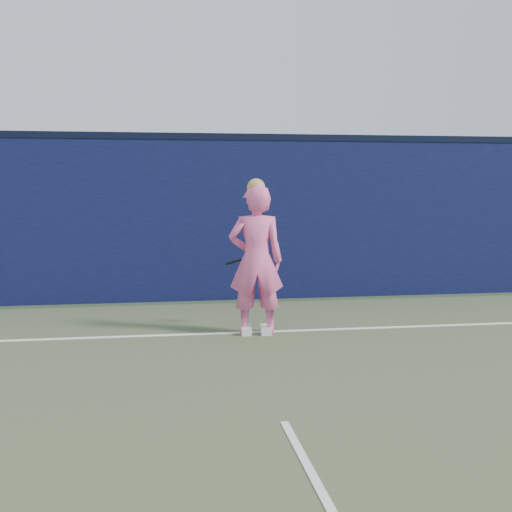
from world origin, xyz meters
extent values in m
plane|color=#33442A|center=(0.00, 0.00, 0.00)|extent=(80.00, 80.00, 0.00)
cube|color=black|center=(0.00, 6.50, 1.25)|extent=(24.00, 0.40, 2.50)
cube|color=black|center=(0.00, 6.50, 2.55)|extent=(24.00, 0.42, 0.10)
imported|color=pink|center=(0.23, 3.94, 0.90)|extent=(0.69, 0.49, 1.81)
sphere|color=tan|center=(0.23, 3.94, 1.78)|extent=(0.22, 0.22, 0.22)
cube|color=white|center=(0.35, 3.93, 0.05)|extent=(0.14, 0.29, 0.10)
cube|color=white|center=(0.11, 3.95, 0.05)|extent=(0.14, 0.29, 0.10)
torus|color=black|center=(0.27, 4.34, 0.91)|extent=(0.27, 0.06, 0.27)
torus|color=gold|center=(0.27, 4.34, 0.91)|extent=(0.23, 0.04, 0.22)
cylinder|color=beige|center=(0.27, 4.34, 0.91)|extent=(0.22, 0.03, 0.22)
cylinder|color=black|center=(0.08, 4.42, 0.85)|extent=(0.25, 0.08, 0.09)
cylinder|color=black|center=(-0.03, 4.46, 0.82)|extent=(0.12, 0.05, 0.06)
cube|color=white|center=(0.00, 4.00, 0.01)|extent=(11.00, 0.08, 0.01)
camera|label=1|loc=(-0.92, -3.63, 1.81)|focal=45.00mm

